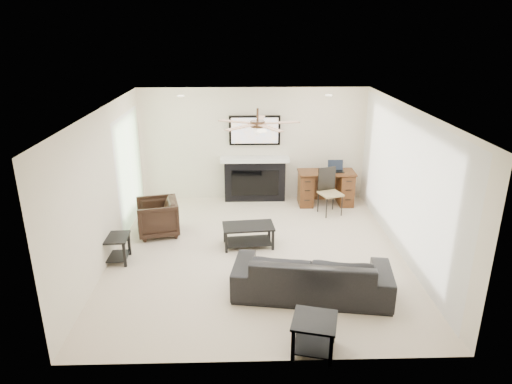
# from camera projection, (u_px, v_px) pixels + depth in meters

# --- Properties ---
(room_shell) EXTENTS (5.50, 5.54, 2.52)m
(room_shell) POSITION_uv_depth(u_px,v_px,m) (269.00, 158.00, 7.47)
(room_shell) COLOR beige
(room_shell) RESTS_ON ground
(sofa) EXTENTS (2.38, 1.23, 0.66)m
(sofa) POSITION_uv_depth(u_px,v_px,m) (312.00, 274.00, 6.62)
(sofa) COLOR black
(sofa) RESTS_ON ground
(armchair) EXTENTS (0.90, 0.88, 0.69)m
(armchair) POSITION_uv_depth(u_px,v_px,m) (158.00, 217.00, 8.56)
(armchair) COLOR black
(armchair) RESTS_ON ground
(coffee_table) EXTENTS (0.94, 0.59, 0.40)m
(coffee_table) POSITION_uv_depth(u_px,v_px,m) (248.00, 236.00, 8.14)
(coffee_table) COLOR black
(coffee_table) RESTS_ON ground
(end_table_near) EXTENTS (0.63, 0.63, 0.45)m
(end_table_near) POSITION_uv_depth(u_px,v_px,m) (314.00, 335.00, 5.47)
(end_table_near) COLOR black
(end_table_near) RESTS_ON ground
(end_table_left) EXTENTS (0.53, 0.53, 0.45)m
(end_table_left) POSITION_uv_depth(u_px,v_px,m) (114.00, 249.00, 7.60)
(end_table_left) COLOR black
(end_table_left) RESTS_ON ground
(fireplace_unit) EXTENTS (1.52, 0.34, 1.91)m
(fireplace_unit) POSITION_uv_depth(u_px,v_px,m) (255.00, 159.00, 10.06)
(fireplace_unit) COLOR black
(fireplace_unit) RESTS_ON ground
(desk) EXTENTS (1.22, 0.56, 0.76)m
(desk) POSITION_uv_depth(u_px,v_px,m) (326.00, 188.00, 10.00)
(desk) COLOR #3A1D0E
(desk) RESTS_ON ground
(desk_chair) EXTENTS (0.54, 0.55, 0.97)m
(desk_chair) POSITION_uv_depth(u_px,v_px,m) (331.00, 192.00, 9.45)
(desk_chair) COLOR black
(desk_chair) RESTS_ON ground
(laptop) EXTENTS (0.33, 0.24, 0.23)m
(laptop) POSITION_uv_depth(u_px,v_px,m) (336.00, 167.00, 9.82)
(laptop) COLOR black
(laptop) RESTS_ON desk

